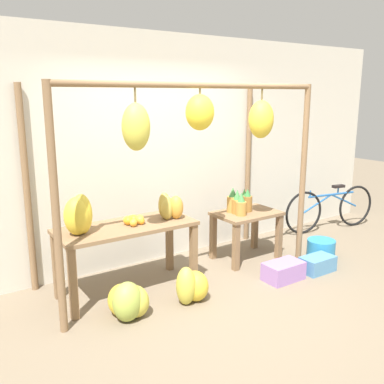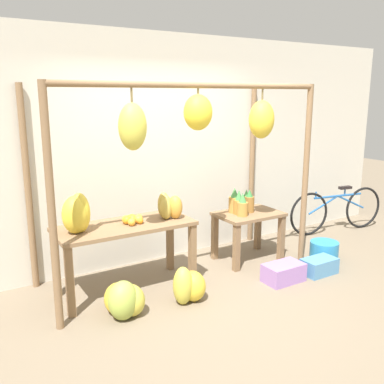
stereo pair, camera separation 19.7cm
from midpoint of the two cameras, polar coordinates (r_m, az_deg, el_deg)
name	(u,v)px [view 1 (the left image)]	position (r m, az deg, el deg)	size (l,w,h in m)	color
ground_plane	(231,308)	(4.41, 3.85, -15.21)	(20.00, 20.00, 0.00)	#756651
shop_wall_back	(151,151)	(5.30, -6.62, 5.49)	(8.00, 0.08, 2.80)	beige
stall_awning	(196,138)	(4.46, -0.78, 7.19)	(3.08, 1.19, 2.19)	brown
display_table_main	(126,236)	(4.57, -9.97, -5.86)	(1.45, 0.62, 0.74)	brown
display_table_side	(246,223)	(5.49, 6.25, -4.07)	(0.81, 0.56, 0.62)	brown
banana_pile_on_table	(79,215)	(4.29, -16.11, -3.00)	(0.36, 0.34, 0.40)	gold
orange_pile	(134,220)	(4.55, -9.00, -3.71)	(0.24, 0.24, 0.09)	orange
pineapple_cluster	(240,203)	(5.38, 5.33, -1.45)	(0.31, 0.32, 0.32)	olive
banana_pile_ground_left	(128,301)	(4.22, -9.93, -14.14)	(0.45, 0.50, 0.38)	gold
banana_pile_ground_right	(191,286)	(4.44, -1.40, -12.42)	(0.43, 0.34, 0.40)	gold
fruit_crate_white	(283,271)	(5.05, 10.98, -10.32)	(0.46, 0.28, 0.21)	#9970B7
blue_bucket	(321,249)	(5.77, 15.87, -7.36)	(0.36, 0.36, 0.25)	teal
parked_bicycle	(330,208)	(6.97, 17.21, -2.07)	(1.67, 0.32, 0.70)	black
papaya_pile	(169,207)	(4.66, -4.28, -2.05)	(0.29, 0.28, 0.29)	#B2993D
fruit_crate_purple	(317,264)	(5.37, 15.37, -9.25)	(0.41, 0.25, 0.19)	#4C84B2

